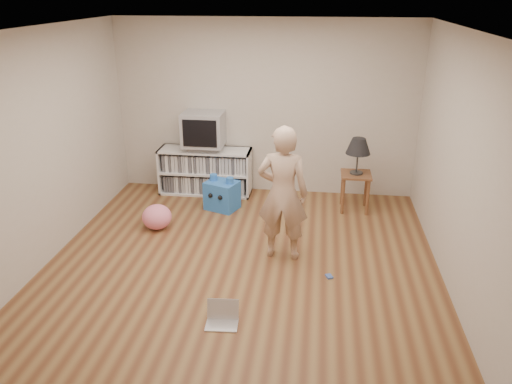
{
  "coord_description": "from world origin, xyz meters",
  "views": [
    {
      "loc": [
        0.81,
        -5.06,
        2.97
      ],
      "look_at": [
        0.1,
        0.4,
        0.71
      ],
      "focal_mm": 35.0,
      "sensor_mm": 36.0,
      "label": 1
    }
  ],
  "objects_px": {
    "media_unit": "(206,171)",
    "laptop": "(222,317)",
    "plush_blue": "(222,195)",
    "crt_tv": "(204,129)",
    "person": "(283,194)",
    "table_lamp": "(358,147)",
    "plush_pink": "(157,217)",
    "dvd_deck": "(204,147)",
    "side_table": "(355,182)"
  },
  "relations": [
    {
      "from": "media_unit",
      "to": "table_lamp",
      "type": "distance_m",
      "value": 2.37
    },
    {
      "from": "dvd_deck",
      "to": "side_table",
      "type": "height_order",
      "value": "dvd_deck"
    },
    {
      "from": "media_unit",
      "to": "person",
      "type": "xyz_separation_m",
      "value": [
        1.34,
        -1.86,
        0.45
      ]
    },
    {
      "from": "person",
      "to": "side_table",
      "type": "bearing_deg",
      "value": -119.13
    },
    {
      "from": "side_table",
      "to": "table_lamp",
      "type": "xyz_separation_m",
      "value": [
        -0.0,
        0.0,
        0.53
      ]
    },
    {
      "from": "person",
      "to": "laptop",
      "type": "xyz_separation_m",
      "value": [
        -0.45,
        -1.36,
        -0.74
      ]
    },
    {
      "from": "table_lamp",
      "to": "plush_pink",
      "type": "height_order",
      "value": "table_lamp"
    },
    {
      "from": "side_table",
      "to": "person",
      "type": "relative_size",
      "value": 0.34
    },
    {
      "from": "side_table",
      "to": "person",
      "type": "distance_m",
      "value": 1.78
    },
    {
      "from": "dvd_deck",
      "to": "crt_tv",
      "type": "bearing_deg",
      "value": -90.0
    },
    {
      "from": "table_lamp",
      "to": "plush_blue",
      "type": "bearing_deg",
      "value": -173.5
    },
    {
      "from": "media_unit",
      "to": "dvd_deck",
      "type": "relative_size",
      "value": 3.11
    },
    {
      "from": "dvd_deck",
      "to": "laptop",
      "type": "bearing_deg",
      "value": -74.64
    },
    {
      "from": "plush_blue",
      "to": "person",
      "type": "bearing_deg",
      "value": -31.67
    },
    {
      "from": "dvd_deck",
      "to": "crt_tv",
      "type": "height_order",
      "value": "crt_tv"
    },
    {
      "from": "plush_blue",
      "to": "plush_pink",
      "type": "relative_size",
      "value": 1.37
    },
    {
      "from": "dvd_deck",
      "to": "crt_tv",
      "type": "xyz_separation_m",
      "value": [
        0.0,
        -0.0,
        0.29
      ]
    },
    {
      "from": "person",
      "to": "crt_tv",
      "type": "bearing_deg",
      "value": -51.2
    },
    {
      "from": "laptop",
      "to": "plush_blue",
      "type": "bearing_deg",
      "value": 97.21
    },
    {
      "from": "person",
      "to": "plush_pink",
      "type": "height_order",
      "value": "person"
    },
    {
      "from": "side_table",
      "to": "laptop",
      "type": "relative_size",
      "value": 1.72
    },
    {
      "from": "crt_tv",
      "to": "media_unit",
      "type": "bearing_deg",
      "value": 90.0
    },
    {
      "from": "crt_tv",
      "to": "table_lamp",
      "type": "relative_size",
      "value": 1.17
    },
    {
      "from": "media_unit",
      "to": "person",
      "type": "relative_size",
      "value": 0.88
    },
    {
      "from": "crt_tv",
      "to": "person",
      "type": "height_order",
      "value": "person"
    },
    {
      "from": "side_table",
      "to": "table_lamp",
      "type": "height_order",
      "value": "table_lamp"
    },
    {
      "from": "crt_tv",
      "to": "plush_blue",
      "type": "xyz_separation_m",
      "value": [
        0.37,
        -0.58,
        -0.81
      ]
    },
    {
      "from": "laptop",
      "to": "person",
      "type": "bearing_deg",
      "value": 67.67
    },
    {
      "from": "media_unit",
      "to": "plush_blue",
      "type": "distance_m",
      "value": 0.72
    },
    {
      "from": "crt_tv",
      "to": "plush_pink",
      "type": "relative_size",
      "value": 1.55
    },
    {
      "from": "crt_tv",
      "to": "plush_blue",
      "type": "height_order",
      "value": "crt_tv"
    },
    {
      "from": "plush_pink",
      "to": "table_lamp",
      "type": "bearing_deg",
      "value": 20.08
    },
    {
      "from": "media_unit",
      "to": "dvd_deck",
      "type": "bearing_deg",
      "value": -90.0
    },
    {
      "from": "dvd_deck",
      "to": "person",
      "type": "distance_m",
      "value": 2.28
    },
    {
      "from": "crt_tv",
      "to": "plush_blue",
      "type": "distance_m",
      "value": 1.06
    },
    {
      "from": "laptop",
      "to": "plush_pink",
      "type": "relative_size",
      "value": 0.83
    },
    {
      "from": "dvd_deck",
      "to": "plush_blue",
      "type": "xyz_separation_m",
      "value": [
        0.37,
        -0.59,
        -0.52
      ]
    },
    {
      "from": "laptop",
      "to": "plush_blue",
      "type": "height_order",
      "value": "plush_blue"
    },
    {
      "from": "person",
      "to": "laptop",
      "type": "distance_m",
      "value": 1.61
    },
    {
      "from": "crt_tv",
      "to": "table_lamp",
      "type": "xyz_separation_m",
      "value": [
        2.26,
        -0.37,
        -0.08
      ]
    },
    {
      "from": "dvd_deck",
      "to": "person",
      "type": "xyz_separation_m",
      "value": [
        1.34,
        -1.85,
        0.06
      ]
    },
    {
      "from": "dvd_deck",
      "to": "side_table",
      "type": "bearing_deg",
      "value": -9.31
    },
    {
      "from": "crt_tv",
      "to": "laptop",
      "type": "relative_size",
      "value": 1.88
    },
    {
      "from": "media_unit",
      "to": "table_lamp",
      "type": "height_order",
      "value": "table_lamp"
    },
    {
      "from": "media_unit",
      "to": "dvd_deck",
      "type": "distance_m",
      "value": 0.39
    },
    {
      "from": "side_table",
      "to": "plush_pink",
      "type": "bearing_deg",
      "value": -159.92
    },
    {
      "from": "media_unit",
      "to": "laptop",
      "type": "bearing_deg",
      "value": -74.71
    },
    {
      "from": "crt_tv",
      "to": "laptop",
      "type": "xyz_separation_m",
      "value": [
        0.88,
        -3.2,
        -0.96
      ]
    },
    {
      "from": "crt_tv",
      "to": "person",
      "type": "distance_m",
      "value": 2.29
    },
    {
      "from": "laptop",
      "to": "dvd_deck",
      "type": "bearing_deg",
      "value": 101.56
    }
  ]
}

